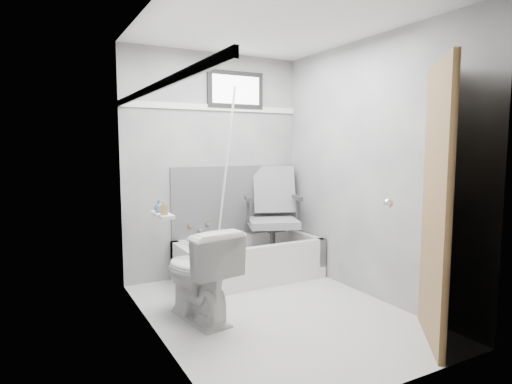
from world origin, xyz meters
TOP-DOWN VIEW (x-y plane):
  - floor at (0.00, 0.00)m, footprint 2.60×2.60m
  - ceiling at (0.00, 0.00)m, footprint 2.60×2.60m
  - wall_back at (0.00, 1.30)m, footprint 2.00×0.02m
  - wall_front at (0.00, -1.30)m, footprint 2.00×0.02m
  - wall_left at (-1.00, 0.00)m, footprint 0.02×2.60m
  - wall_right at (1.00, 0.00)m, footprint 0.02×2.60m
  - bathtub at (0.23, 0.93)m, footprint 1.50×0.70m
  - office_chair at (0.55, 0.97)m, footprint 0.80×0.80m
  - toilet at (-0.62, 0.18)m, footprint 0.55×0.83m
  - door at (0.98, -1.28)m, footprint 0.78×0.78m
  - window at (0.25, 1.29)m, footprint 0.66×0.04m
  - backerboard at (0.25, 1.29)m, footprint 1.50×0.02m
  - trim_back at (0.00, 1.29)m, footprint 2.00×0.02m
  - trim_left at (-0.99, 0.00)m, footprint 0.02×2.60m
  - pole at (0.01, 1.06)m, footprint 0.02×0.55m
  - shelf at (-0.93, 0.10)m, footprint 0.10×0.32m
  - soap_bottle_a at (-0.94, 0.02)m, footprint 0.05×0.05m
  - soap_bottle_b at (-0.94, 0.16)m, footprint 0.10×0.10m
  - faucet at (-0.20, 1.27)m, footprint 0.26×0.10m

SIDE VIEW (x-z plane):
  - floor at x=0.00m, z-range 0.00..0.00m
  - bathtub at x=0.23m, z-range 0.00..0.42m
  - toilet at x=-0.62m, z-range 0.00..0.76m
  - faucet at x=-0.20m, z-range 0.47..0.63m
  - office_chair at x=0.55m, z-range 0.12..1.19m
  - backerboard at x=0.25m, z-range 0.41..1.19m
  - shelf at x=-0.93m, z-range 0.89..0.91m
  - soap_bottle_b at x=-0.94m, z-range 0.91..1.01m
  - soap_bottle_a at x=-0.94m, z-range 0.91..1.02m
  - door at x=0.98m, z-range 0.00..2.00m
  - pole at x=0.01m, z-range 0.11..1.99m
  - wall_back at x=0.00m, z-range 0.00..2.40m
  - wall_front at x=0.00m, z-range 0.00..2.40m
  - wall_left at x=-1.00m, z-range 0.00..2.40m
  - wall_right at x=1.00m, z-range 0.00..2.40m
  - trim_back at x=0.00m, z-range 1.79..1.85m
  - trim_left at x=-0.99m, z-range 1.79..1.85m
  - window at x=0.25m, z-range 1.82..2.22m
  - ceiling at x=0.00m, z-range 2.40..2.40m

